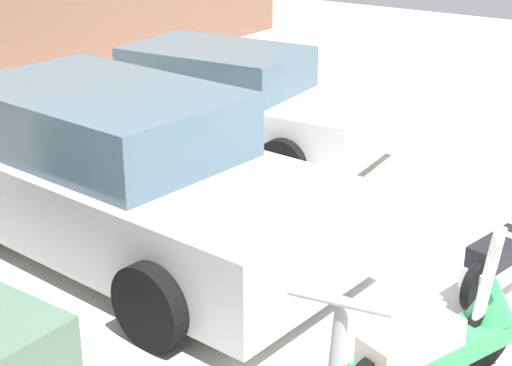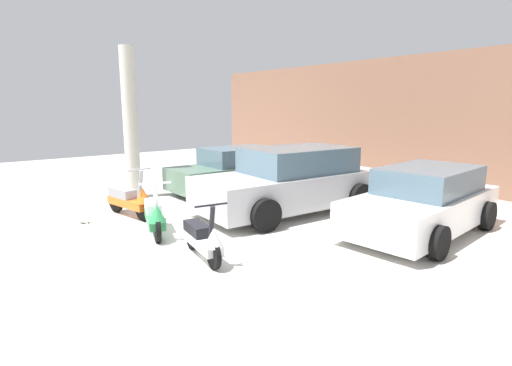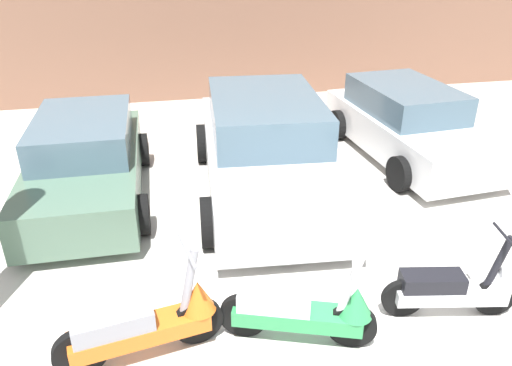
{
  "view_description": "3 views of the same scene",
  "coord_description": "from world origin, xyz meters",
  "px_view_note": "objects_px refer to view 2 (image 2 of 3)",
  "views": [
    {
      "loc": [
        -4.81,
        -1.2,
        3.26
      ],
      "look_at": [
        -0.03,
        2.21,
        0.93
      ],
      "focal_mm": 55.0,
      "sensor_mm": 36.0,
      "label": 1
    },
    {
      "loc": [
        6.53,
        -2.71,
        2.44
      ],
      "look_at": [
        0.17,
        2.34,
        0.88
      ],
      "focal_mm": 28.0,
      "sensor_mm": 36.0,
      "label": 2
    },
    {
      "loc": [
        -1.7,
        -3.27,
        3.72
      ],
      "look_at": [
        -0.54,
        2.49,
        0.75
      ],
      "focal_mm": 35.0,
      "sensor_mm": 36.0,
      "label": 3
    }
  ],
  "objects_px": {
    "car_rear_left": "(235,170)",
    "scooter_front_right": "(155,215)",
    "car_rear_center": "(291,181)",
    "scooter_front_left": "(130,199)",
    "car_rear_right": "(424,202)",
    "placard_near_left_scooter": "(84,218)",
    "scooter_front_center": "(203,238)",
    "support_column_side": "(130,124)"
  },
  "relations": [
    {
      "from": "scooter_front_center",
      "to": "car_rear_left",
      "type": "distance_m",
      "value": 5.41
    },
    {
      "from": "scooter_front_left",
      "to": "car_rear_right",
      "type": "bearing_deg",
      "value": 30.67
    },
    {
      "from": "scooter_front_right",
      "to": "car_rear_right",
      "type": "relative_size",
      "value": 0.39
    },
    {
      "from": "car_rear_center",
      "to": "scooter_front_right",
      "type": "bearing_deg",
      "value": -1.62
    },
    {
      "from": "scooter_front_right",
      "to": "placard_near_left_scooter",
      "type": "distance_m",
      "value": 1.88
    },
    {
      "from": "scooter_front_right",
      "to": "scooter_front_left",
      "type": "bearing_deg",
      "value": -165.11
    },
    {
      "from": "scooter_front_right",
      "to": "support_column_side",
      "type": "height_order",
      "value": "support_column_side"
    },
    {
      "from": "car_rear_left",
      "to": "support_column_side",
      "type": "bearing_deg",
      "value": -21.05
    },
    {
      "from": "scooter_front_right",
      "to": "car_rear_right",
      "type": "xyz_separation_m",
      "value": [
        3.13,
        4.17,
        0.22
      ]
    },
    {
      "from": "scooter_front_left",
      "to": "placard_near_left_scooter",
      "type": "height_order",
      "value": "scooter_front_left"
    },
    {
      "from": "scooter_front_left",
      "to": "car_rear_center",
      "type": "bearing_deg",
      "value": 49.25
    },
    {
      "from": "car_rear_left",
      "to": "scooter_front_left",
      "type": "bearing_deg",
      "value": 14.16
    },
    {
      "from": "support_column_side",
      "to": "placard_near_left_scooter",
      "type": "bearing_deg",
      "value": -45.77
    },
    {
      "from": "scooter_front_left",
      "to": "scooter_front_center",
      "type": "distance_m",
      "value": 3.21
    },
    {
      "from": "car_rear_left",
      "to": "support_column_side",
      "type": "distance_m",
      "value": 3.15
    },
    {
      "from": "car_rear_right",
      "to": "placard_near_left_scooter",
      "type": "bearing_deg",
      "value": -48.24
    },
    {
      "from": "scooter_front_center",
      "to": "support_column_side",
      "type": "bearing_deg",
      "value": -179.9
    },
    {
      "from": "scooter_front_left",
      "to": "car_rear_right",
      "type": "height_order",
      "value": "car_rear_right"
    },
    {
      "from": "support_column_side",
      "to": "scooter_front_left",
      "type": "bearing_deg",
      "value": -23.9
    },
    {
      "from": "scooter_front_left",
      "to": "placard_near_left_scooter",
      "type": "relative_size",
      "value": 6.21
    },
    {
      "from": "scooter_front_right",
      "to": "car_rear_left",
      "type": "distance_m",
      "value": 4.32
    },
    {
      "from": "car_rear_left",
      "to": "car_rear_center",
      "type": "relative_size",
      "value": 0.82
    },
    {
      "from": "scooter_front_right",
      "to": "car_rear_center",
      "type": "height_order",
      "value": "car_rear_center"
    },
    {
      "from": "scooter_front_right",
      "to": "car_rear_left",
      "type": "xyz_separation_m",
      "value": [
        -2.39,
        3.59,
        0.21
      ]
    },
    {
      "from": "scooter_front_left",
      "to": "car_rear_left",
      "type": "relative_size",
      "value": 0.43
    },
    {
      "from": "scooter_front_left",
      "to": "scooter_front_right",
      "type": "height_order",
      "value": "scooter_front_left"
    },
    {
      "from": "scooter_front_left",
      "to": "car_rear_center",
      "type": "xyz_separation_m",
      "value": [
        1.85,
        3.17,
        0.31
      ]
    },
    {
      "from": "scooter_front_left",
      "to": "car_rear_left",
      "type": "height_order",
      "value": "car_rear_left"
    },
    {
      "from": "car_rear_left",
      "to": "placard_near_left_scooter",
      "type": "xyz_separation_m",
      "value": [
        0.75,
        -4.46,
        -0.49
      ]
    },
    {
      "from": "scooter_front_left",
      "to": "car_rear_right",
      "type": "distance_m",
      "value": 6.18
    },
    {
      "from": "scooter_front_center",
      "to": "support_column_side",
      "type": "xyz_separation_m",
      "value": [
        -5.1,
        0.89,
        1.63
      ]
    },
    {
      "from": "car_rear_left",
      "to": "scooter_front_right",
      "type": "bearing_deg",
      "value": 33.7
    },
    {
      "from": "placard_near_left_scooter",
      "to": "car_rear_right",
      "type": "bearing_deg",
      "value": 46.5
    },
    {
      "from": "scooter_front_right",
      "to": "support_column_side",
      "type": "xyz_separation_m",
      "value": [
        -3.41,
        0.95,
        1.6
      ]
    },
    {
      "from": "car_rear_center",
      "to": "scooter_front_center",
      "type": "bearing_deg",
      "value": 26.98
    },
    {
      "from": "placard_near_left_scooter",
      "to": "scooter_front_left",
      "type": "bearing_deg",
      "value": 82.59
    },
    {
      "from": "scooter_front_right",
      "to": "scooter_front_center",
      "type": "bearing_deg",
      "value": 21.06
    },
    {
      "from": "scooter_front_left",
      "to": "scooter_front_right",
      "type": "relative_size",
      "value": 1.07
    },
    {
      "from": "scooter_front_center",
      "to": "car_rear_right",
      "type": "relative_size",
      "value": 0.37
    },
    {
      "from": "car_rear_center",
      "to": "support_column_side",
      "type": "relative_size",
      "value": 1.14
    },
    {
      "from": "car_rear_right",
      "to": "car_rear_left",
      "type": "bearing_deg",
      "value": -88.8
    },
    {
      "from": "scooter_front_right",
      "to": "car_rear_center",
      "type": "bearing_deg",
      "value": 103.22
    }
  ]
}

